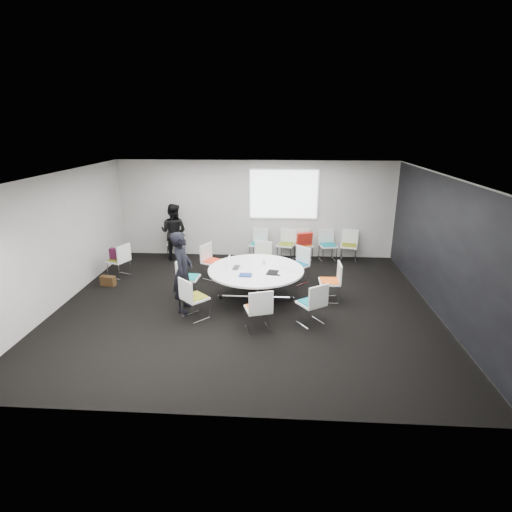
# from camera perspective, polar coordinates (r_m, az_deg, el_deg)

# --- Properties ---
(room_shell) EXTENTS (8.08, 7.08, 2.88)m
(room_shell) POSITION_cam_1_polar(r_m,az_deg,el_deg) (8.27, -0.90, 1.77)
(room_shell) COLOR black
(room_shell) RESTS_ON ground
(conference_table) EXTENTS (2.11, 2.11, 0.73)m
(conference_table) POSITION_cam_1_polar(r_m,az_deg,el_deg) (8.85, -0.02, -3.08)
(conference_table) COLOR silver
(conference_table) RESTS_ON ground
(projection_screen) EXTENTS (1.90, 0.03, 1.35)m
(projection_screen) POSITION_cam_1_polar(r_m,az_deg,el_deg) (11.52, 3.97, 8.77)
(projection_screen) COLOR white
(projection_screen) RESTS_ON room_shell
(chair_ring_a) EXTENTS (0.46, 0.47, 0.88)m
(chair_ring_a) POSITION_cam_1_polar(r_m,az_deg,el_deg) (9.04, 10.46, -4.63)
(chair_ring_a) COLOR silver
(chair_ring_a) RESTS_ON ground
(chair_ring_b) EXTENTS (0.64, 0.64, 0.88)m
(chair_ring_b) POSITION_cam_1_polar(r_m,az_deg,el_deg) (9.96, 5.93, -2.23)
(chair_ring_b) COLOR silver
(chair_ring_b) RESTS_ON ground
(chair_ring_c) EXTENTS (0.55, 0.54, 0.88)m
(chair_ring_c) POSITION_cam_1_polar(r_m,az_deg,el_deg) (10.31, 0.76, -1.40)
(chair_ring_c) COLOR silver
(chair_ring_c) RESTS_ON ground
(chair_ring_d) EXTENTS (0.61, 0.62, 0.88)m
(chair_ring_d) POSITION_cam_1_polar(r_m,az_deg,el_deg) (10.21, -6.21, -1.71)
(chair_ring_d) COLOR silver
(chair_ring_d) RESTS_ON ground
(chair_ring_e) EXTENTS (0.48, 0.49, 0.88)m
(chair_ring_e) POSITION_cam_1_polar(r_m,az_deg,el_deg) (9.24, -9.61, -4.07)
(chair_ring_e) COLOR silver
(chair_ring_e) RESTS_ON ground
(chair_ring_f) EXTENTS (0.64, 0.64, 0.88)m
(chair_ring_f) POSITION_cam_1_polar(r_m,az_deg,el_deg) (8.20, -8.74, -7.03)
(chair_ring_f) COLOR silver
(chair_ring_f) RESTS_ON ground
(chair_ring_g) EXTENTS (0.58, 0.57, 0.88)m
(chair_ring_g) POSITION_cam_1_polar(r_m,az_deg,el_deg) (7.64, 0.34, -8.77)
(chair_ring_g) COLOR silver
(chair_ring_g) RESTS_ON ground
(chair_ring_h) EXTENTS (0.63, 0.63, 0.88)m
(chair_ring_h) POSITION_cam_1_polar(r_m,az_deg,el_deg) (7.96, 7.90, -7.81)
(chair_ring_h) COLOR silver
(chair_ring_h) RESTS_ON ground
(chair_back_a) EXTENTS (0.55, 0.54, 0.88)m
(chair_back_a) POSITION_cam_1_polar(r_m,az_deg,el_deg) (11.61, 0.36, 0.89)
(chair_back_a) COLOR silver
(chair_back_a) RESTS_ON ground
(chair_back_b) EXTENTS (0.57, 0.56, 0.88)m
(chair_back_b) POSITION_cam_1_polar(r_m,az_deg,el_deg) (11.60, 4.31, 0.82)
(chair_back_b) COLOR silver
(chair_back_b) RESTS_ON ground
(chair_back_c) EXTENTS (0.56, 0.56, 0.88)m
(chair_back_c) POSITION_cam_1_polar(r_m,az_deg,el_deg) (11.62, 6.78, 0.78)
(chair_back_c) COLOR silver
(chair_back_c) RESTS_ON ground
(chair_back_d) EXTENTS (0.54, 0.53, 0.88)m
(chair_back_d) POSITION_cam_1_polar(r_m,az_deg,el_deg) (11.69, 10.18, 0.71)
(chair_back_d) COLOR silver
(chair_back_d) RESTS_ON ground
(chair_back_e) EXTENTS (0.55, 0.54, 0.88)m
(chair_back_e) POSITION_cam_1_polar(r_m,az_deg,el_deg) (11.77, 13.08, 0.64)
(chair_back_e) COLOR silver
(chair_back_e) RESTS_ON ground
(chair_spare_left) EXTENTS (0.59, 0.60, 0.88)m
(chair_spare_left) POSITION_cam_1_polar(r_m,az_deg,el_deg) (10.83, -18.91, -1.45)
(chair_spare_left) COLOR silver
(chair_spare_left) RESTS_ON ground
(chair_person_back) EXTENTS (0.47, 0.46, 0.88)m
(chair_person_back) POSITION_cam_1_polar(r_m,az_deg,el_deg) (11.99, -11.31, 1.10)
(chair_person_back) COLOR silver
(chair_person_back) RESTS_ON ground
(person_main) EXTENTS (0.41, 0.62, 1.71)m
(person_main) POSITION_cam_1_polar(r_m,az_deg,el_deg) (8.38, -10.43, -2.25)
(person_main) COLOR black
(person_main) RESTS_ON ground
(person_back) EXTENTS (0.90, 0.76, 1.64)m
(person_back) POSITION_cam_1_polar(r_m,az_deg,el_deg) (11.69, -11.67, 3.39)
(person_back) COLOR black
(person_back) RESTS_ON ground
(laptop) EXTENTS (0.22, 0.31, 0.02)m
(laptop) POSITION_cam_1_polar(r_m,az_deg,el_deg) (8.83, -2.59, -1.66)
(laptop) COLOR #333338
(laptop) RESTS_ON conference_table
(laptop_lid) EXTENTS (0.02, 0.30, 0.22)m
(laptop_lid) POSITION_cam_1_polar(r_m,az_deg,el_deg) (8.87, -3.89, -0.77)
(laptop_lid) COLOR silver
(laptop_lid) RESTS_ON conference_table
(notebook_black) EXTENTS (0.28, 0.34, 0.02)m
(notebook_black) POSITION_cam_1_polar(r_m,az_deg,el_deg) (8.54, 2.37, -2.37)
(notebook_black) COLOR black
(notebook_black) RESTS_ON conference_table
(tablet_folio) EXTENTS (0.27, 0.21, 0.03)m
(tablet_folio) POSITION_cam_1_polar(r_m,az_deg,el_deg) (8.39, -1.52, -2.73)
(tablet_folio) COLOR navy
(tablet_folio) RESTS_ON conference_table
(papers_right) EXTENTS (0.33, 0.25, 0.00)m
(papers_right) POSITION_cam_1_polar(r_m,az_deg,el_deg) (8.89, 4.26, -1.62)
(papers_right) COLOR silver
(papers_right) RESTS_ON conference_table
(papers_front) EXTENTS (0.31, 0.22, 0.00)m
(papers_front) POSITION_cam_1_polar(r_m,az_deg,el_deg) (8.70, 5.21, -2.09)
(papers_front) COLOR silver
(papers_front) RESTS_ON conference_table
(cup) EXTENTS (0.08, 0.08, 0.09)m
(cup) POSITION_cam_1_polar(r_m,az_deg,el_deg) (9.07, 1.11, -0.86)
(cup) COLOR white
(cup) RESTS_ON conference_table
(phone) EXTENTS (0.15, 0.10, 0.01)m
(phone) POSITION_cam_1_polar(r_m,az_deg,el_deg) (8.43, 2.99, -2.72)
(phone) COLOR black
(phone) RESTS_ON conference_table
(maroon_bag) EXTENTS (0.42, 0.19, 0.28)m
(maroon_bag) POSITION_cam_1_polar(r_m,az_deg,el_deg) (10.73, -19.16, 0.30)
(maroon_bag) COLOR #41112A
(maroon_bag) RESTS_ON chair_spare_left
(brown_bag) EXTENTS (0.38, 0.23, 0.24)m
(brown_bag) POSITION_cam_1_polar(r_m,az_deg,el_deg) (10.40, -20.39, -3.35)
(brown_bag) COLOR #382311
(brown_bag) RESTS_ON ground
(red_jacket) EXTENTS (0.47, 0.30, 0.36)m
(red_jacket) POSITION_cam_1_polar(r_m,az_deg,el_deg) (11.29, 6.94, 2.49)
(red_jacket) COLOR #AC1E15
(red_jacket) RESTS_ON chair_back_c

